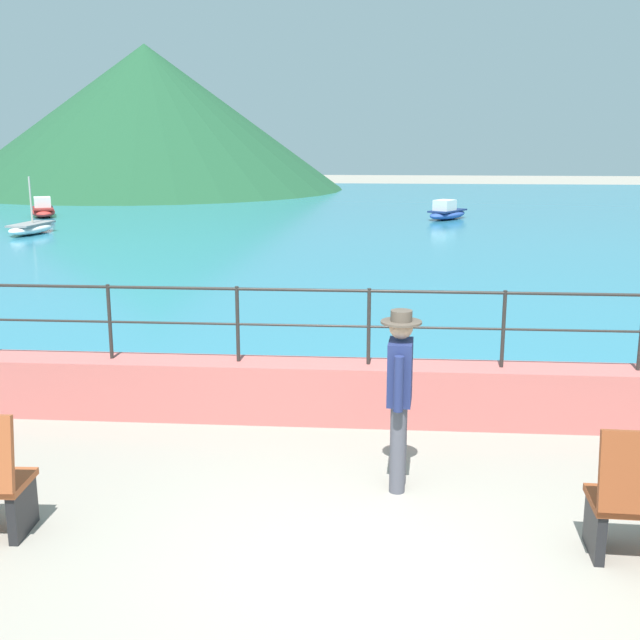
{
  "coord_description": "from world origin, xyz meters",
  "views": [
    {
      "loc": [
        0.15,
        -5.75,
        3.33
      ],
      "look_at": [
        -0.61,
        3.7,
        1.1
      ],
      "focal_mm": 44.73,
      "sensor_mm": 36.0,
      "label": 1
    }
  ],
  "objects_px": {
    "boat_0": "(43,210)",
    "boat_3": "(447,212)",
    "person_walking": "(400,391)",
    "boat_2": "(31,228)"
  },
  "relations": [
    {
      "from": "person_walking",
      "to": "boat_0",
      "type": "xyz_separation_m",
      "value": [
        -13.83,
        24.0,
        -0.65
      ]
    },
    {
      "from": "boat_3",
      "to": "person_walking",
      "type": "bearing_deg",
      "value": -95.36
    },
    {
      "from": "person_walking",
      "to": "boat_0",
      "type": "distance_m",
      "value": 27.71
    },
    {
      "from": "person_walking",
      "to": "boat_2",
      "type": "relative_size",
      "value": 0.73
    },
    {
      "from": "boat_2",
      "to": "person_walking",
      "type": "bearing_deg",
      "value": -57.3
    },
    {
      "from": "person_walking",
      "to": "boat_3",
      "type": "distance_m",
      "value": 24.33
    },
    {
      "from": "boat_0",
      "to": "boat_3",
      "type": "xyz_separation_m",
      "value": [
        16.1,
        0.21,
        0.0
      ]
    },
    {
      "from": "person_walking",
      "to": "boat_3",
      "type": "relative_size",
      "value": 0.72
    },
    {
      "from": "person_walking",
      "to": "boat_3",
      "type": "xyz_separation_m",
      "value": [
        2.27,
        24.21,
        -0.65
      ]
    },
    {
      "from": "person_walking",
      "to": "boat_2",
      "type": "xyz_separation_m",
      "value": [
        -11.85,
        18.46,
        -0.72
      ]
    }
  ]
}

